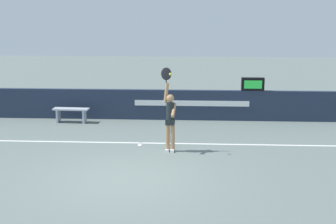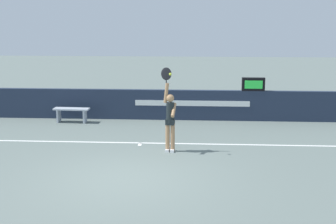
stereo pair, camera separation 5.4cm
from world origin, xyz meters
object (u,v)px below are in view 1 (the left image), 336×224
at_px(speed_display, 253,84).
at_px(tennis_ball, 170,74).
at_px(courtside_bench_near, 71,112).
at_px(tennis_player, 170,118).

bearing_deg(speed_display, tennis_ball, -122.95).
relative_size(tennis_ball, courtside_bench_near, 0.06).
distance_m(tennis_player, tennis_ball, 1.25).
xyz_separation_m(speed_display, courtside_bench_near, (-6.29, -0.63, -0.93)).
bearing_deg(speed_display, courtside_bench_near, -174.26).
bearing_deg(tennis_player, courtside_bench_near, 138.22).
bearing_deg(tennis_ball, courtside_bench_near, 136.16).
xyz_separation_m(tennis_player, tennis_ball, (0.02, -0.26, 1.22)).
distance_m(tennis_player, courtside_bench_near, 4.86).
bearing_deg(tennis_ball, speed_display, 57.05).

